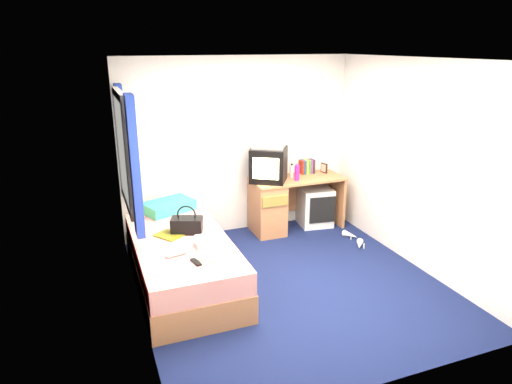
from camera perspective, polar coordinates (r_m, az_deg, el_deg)
name	(u,v)px	position (r m, az deg, el deg)	size (l,w,h in m)	color
ground	(289,283)	(5.19, 4.13, -11.28)	(3.40, 3.40, 0.00)	#0C1438
room_shell	(292,156)	(4.65, 4.53, 4.50)	(3.40, 3.40, 3.40)	white
bed	(183,262)	(5.09, -9.14, -8.69)	(1.01, 2.00, 0.54)	#B3764A
pillow	(169,206)	(5.80, -10.87, -1.76)	(0.59, 0.38, 0.13)	blue
desk	(278,203)	(6.40, 2.83, -1.41)	(1.30, 0.55, 0.75)	#B3764A
storage_cube	(315,206)	(6.71, 7.36, -1.78)	(0.45, 0.45, 0.56)	silver
crt_tv	(269,165)	(6.18, 1.58, 3.44)	(0.62, 0.61, 0.46)	black
vcr	(269,145)	(6.12, 1.61, 5.90)	(0.42, 0.30, 0.08)	silver
book_row	(307,166)	(6.63, 6.39, 3.19)	(0.20, 0.13, 0.20)	maroon
picture_frame	(324,168)	(6.69, 8.51, 2.99)	(0.02, 0.12, 0.14)	black
pink_water_bottle	(297,173)	(6.26, 5.14, 2.36)	(0.07, 0.07, 0.20)	#D41E89
aerosol_can	(292,171)	(6.38, 4.47, 2.57)	(0.05, 0.05, 0.18)	silver
handbag	(187,225)	(5.11, -8.63, -4.05)	(0.39, 0.30, 0.31)	black
towel	(210,241)	(4.78, -5.82, -6.16)	(0.27, 0.23, 0.09)	white
magazine	(169,235)	(5.08, -10.85, -5.34)	(0.21, 0.28, 0.01)	gold
water_bottle	(177,252)	(4.61, -9.89, -7.43)	(0.07, 0.07, 0.20)	white
colour_swatch_fan	(205,259)	(4.49, -6.38, -8.38)	(0.22, 0.06, 0.01)	#F9A037
remote_control	(196,262)	(4.45, -7.51, -8.68)	(0.05, 0.16, 0.02)	black
window_assembly	(126,153)	(5.12, -15.91, 4.73)	(0.11, 1.42, 1.40)	silver
white_heels	(355,240)	(6.27, 12.26, -5.86)	(0.25, 0.55, 0.09)	silver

